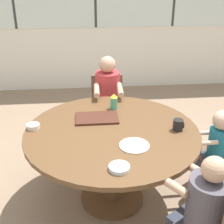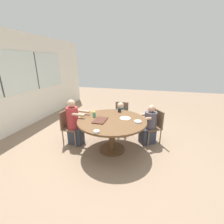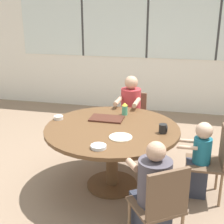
{
  "view_description": "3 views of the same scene",
  "coord_description": "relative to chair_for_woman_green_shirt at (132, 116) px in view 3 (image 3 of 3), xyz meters",
  "views": [
    {
      "loc": [
        -0.22,
        -2.36,
        2.09
      ],
      "look_at": [
        0.0,
        0.0,
        0.93
      ],
      "focal_mm": 50.0,
      "sensor_mm": 36.0,
      "label": 1
    },
    {
      "loc": [
        -2.96,
        -0.82,
        1.98
      ],
      "look_at": [
        0.0,
        0.0,
        0.93
      ],
      "focal_mm": 24.0,
      "sensor_mm": 36.0,
      "label": 2
    },
    {
      "loc": [
        0.75,
        -3.19,
        2.06
      ],
      "look_at": [
        0.0,
        0.0,
        0.93
      ],
      "focal_mm": 50.0,
      "sensor_mm": 36.0,
      "label": 3
    }
  ],
  "objects": [
    {
      "name": "coffee_mug",
      "position": [
        0.53,
        -1.17,
        0.31
      ],
      "size": [
        0.09,
        0.09,
        0.1
      ],
      "color": "black",
      "rests_on": "dining_table"
    },
    {
      "name": "person_man_blue_shirt",
      "position": [
        0.51,
        -1.93,
        -0.05
      ],
      "size": [
        0.54,
        0.6,
        0.99
      ],
      "rotation": [
        0.0,
        0.0,
        0.61
      ],
      "color": "#333847",
      "rests_on": "ground_plane"
    },
    {
      "name": "bowl_cereal",
      "position": [
        -0.04,
        -1.7,
        0.28
      ],
      "size": [
        0.15,
        0.15,
        0.03
      ],
      "color": "silver",
      "rests_on": "dining_table"
    },
    {
      "name": "ground_plane",
      "position": [
        -0.04,
        -1.13,
        -0.5
      ],
      "size": [
        16.0,
        16.0,
        0.0
      ],
      "primitive_type": "plane",
      "color": "#8C725B"
    },
    {
      "name": "person_woman_green_shirt",
      "position": [
        -0.01,
        -0.16,
        0.02
      ],
      "size": [
        0.33,
        0.54,
        1.13
      ],
      "rotation": [
        0.0,
        0.0,
        -3.18
      ],
      "color": "#333847",
      "rests_on": "ground_plane"
    },
    {
      "name": "chair_for_man_blue_shirt",
      "position": [
        0.6,
        -2.07,
        0.0
      ],
      "size": [
        0.56,
        0.56,
        0.84
      ],
      "rotation": [
        0.0,
        0.0,
        0.61
      ],
      "color": "brown",
      "rests_on": "ground_plane"
    },
    {
      "name": "food_tray_dark",
      "position": [
        -0.17,
        -0.9,
        0.27
      ],
      "size": [
        0.4,
        0.25,
        0.02
      ],
      "color": "#472319",
      "rests_on": "dining_table"
    },
    {
      "name": "chair_for_woman_green_shirt",
      "position": [
        0.0,
        0.0,
        0.0
      ],
      "size": [
        0.42,
        0.42,
        0.84
      ],
      "rotation": [
        0.0,
        0.0,
        -3.18
      ],
      "color": "brown",
      "rests_on": "ground_plane"
    },
    {
      "name": "dining_table",
      "position": [
        -0.04,
        -1.13,
        0.13
      ],
      "size": [
        1.53,
        1.53,
        0.75
      ],
      "color": "brown",
      "rests_on": "ground_plane"
    },
    {
      "name": "person_toddler",
      "position": [
        0.93,
        -1.11,
        -0.07
      ],
      "size": [
        0.38,
        0.22,
        0.89
      ],
      "rotation": [
        0.0,
        0.0,
        -4.69
      ],
      "color": "#333847",
      "rests_on": "ground_plane"
    },
    {
      "name": "chair_for_toddler",
      "position": [
        1.09,
        -1.11,
        0.0
      ],
      "size": [
        0.41,
        0.41,
        0.84
      ],
      "rotation": [
        0.0,
        0.0,
        -4.69
      ],
      "color": "brown",
      "rests_on": "ground_plane"
    },
    {
      "name": "plate_tortillas",
      "position": [
        0.11,
        -1.4,
        0.26
      ],
      "size": [
        0.24,
        0.24,
        0.01
      ],
      "color": "beige",
      "rests_on": "dining_table"
    },
    {
      "name": "wall_back_with_windows",
      "position": [
        -0.04,
        1.85,
        0.93
      ],
      "size": [
        8.4,
        0.08,
        2.8
      ],
      "color": "white",
      "rests_on": "ground_plane"
    },
    {
      "name": "sippy_cup",
      "position": [
        0.01,
        -0.69,
        0.34
      ],
      "size": [
        0.07,
        0.07,
        0.16
      ],
      "color": "#4CA57F",
      "rests_on": "dining_table"
    },
    {
      "name": "bowl_white_shallow",
      "position": [
        -0.73,
        -1.03,
        0.28
      ],
      "size": [
        0.11,
        0.11,
        0.04
      ],
      "color": "silver",
      "rests_on": "dining_table"
    }
  ]
}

